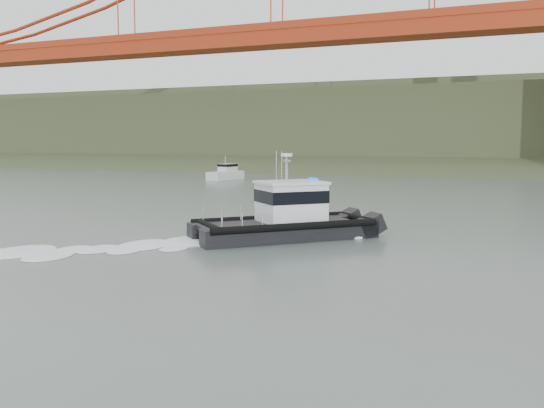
{
  "coord_description": "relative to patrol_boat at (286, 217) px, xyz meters",
  "views": [
    {
      "loc": [
        9.73,
        -19.23,
        5.49
      ],
      "look_at": [
        -1.9,
        7.76,
        2.4
      ],
      "focal_mm": 40.0,
      "sensor_mm": 36.0,
      "label": 1
    }
  ],
  "objects": [
    {
      "name": "motorboat",
      "position": [
        -27.18,
        44.68,
        -0.37
      ],
      "size": [
        3.04,
        6.58,
        3.49
      ],
      "rotation": [
        0.0,
        0.0,
        -0.15
      ],
      "color": "silver",
      "rests_on": "ground"
    },
    {
      "name": "headlands",
      "position": [
        2.9,
        113.45,
        5.81
      ],
      "size": [
        500.0,
        105.36,
        27.12
      ],
      "color": "#314226",
      "rests_on": "ground"
    },
    {
      "name": "ground",
      "position": [
        2.9,
        -12.05,
        -1.24
      ],
      "size": [
        400.0,
        400.0,
        0.0
      ],
      "primitive_type": "plane",
      "color": "#4A5852",
      "rests_on": "ground"
    },
    {
      "name": "patrol_boat",
      "position": [
        0.0,
        0.0,
        0.0
      ],
      "size": [
        9.73,
        9.89,
        4.94
      ],
      "rotation": [
        0.0,
        0.0,
        -0.77
      ],
      "color": "black",
      "rests_on": "ground"
    }
  ]
}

